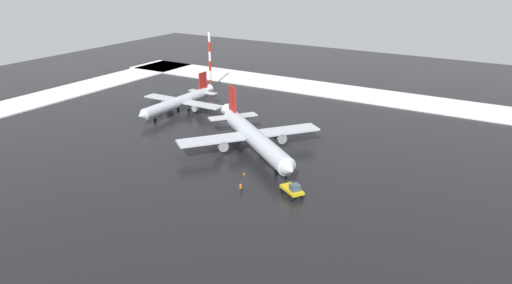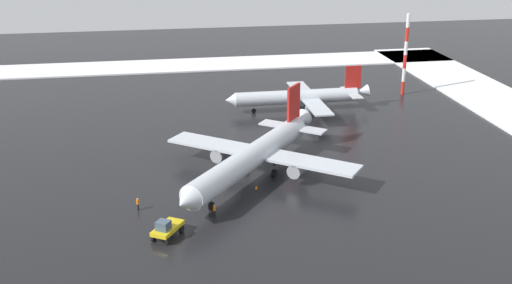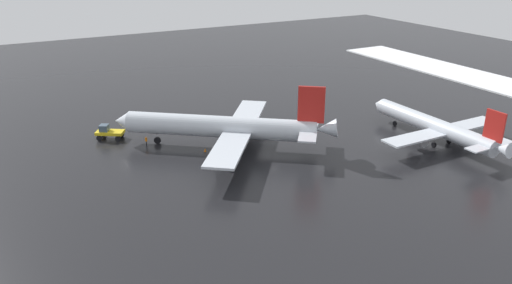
% 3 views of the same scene
% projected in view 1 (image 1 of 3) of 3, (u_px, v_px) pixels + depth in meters
% --- Properties ---
extents(ground_plane, '(240.00, 240.00, 0.00)m').
position_uv_depth(ground_plane, '(244.00, 140.00, 109.63)').
color(ground_plane, black).
extents(snow_bank_far, '(152.00, 16.00, 0.35)m').
position_uv_depth(snow_bank_far, '(333.00, 91.00, 149.60)').
color(snow_bank_far, white).
rests_on(snow_bank_far, ground_plane).
extents(snow_bank_right, '(14.00, 116.00, 0.35)m').
position_uv_depth(snow_bank_right, '(46.00, 97.00, 142.19)').
color(snow_bank_right, white).
rests_on(snow_bank_right, ground_plane).
extents(airplane_far_rear, '(30.89, 27.56, 10.92)m').
position_uv_depth(airplane_far_rear, '(254.00, 137.00, 100.97)').
color(airplane_far_rear, silver).
rests_on(airplane_far_rear, ground_plane).
extents(airplane_parked_starboard, '(23.63, 28.59, 8.51)m').
position_uv_depth(airplane_parked_starboard, '(179.00, 102.00, 128.20)').
color(airplane_parked_starboard, silver).
rests_on(airplane_parked_starboard, ground_plane).
extents(pushback_tug, '(5.07, 4.31, 2.50)m').
position_uv_depth(pushback_tug, '(293.00, 190.00, 83.48)').
color(pushback_tug, gold).
rests_on(pushback_tug, ground_plane).
extents(ground_crew_by_nose_gear, '(0.36, 0.36, 1.71)m').
position_uv_depth(ground_crew_by_nose_gear, '(286.00, 172.00, 90.85)').
color(ground_crew_by_nose_gear, black).
rests_on(ground_crew_by_nose_gear, ground_plane).
extents(ground_crew_beside_wing, '(0.36, 0.36, 1.71)m').
position_uv_depth(ground_crew_beside_wing, '(241.00, 188.00, 84.84)').
color(ground_crew_beside_wing, black).
rests_on(ground_crew_beside_wing, ground_plane).
extents(antenna_mast, '(0.70, 0.70, 17.11)m').
position_uv_depth(antenna_mast, '(210.00, 61.00, 149.19)').
color(antenna_mast, red).
rests_on(antenna_mast, ground_plane).
extents(traffic_cone_near_nose, '(0.36, 0.36, 0.55)m').
position_uv_depth(traffic_cone_near_nose, '(269.00, 156.00, 100.20)').
color(traffic_cone_near_nose, orange).
rests_on(traffic_cone_near_nose, ground_plane).
extents(traffic_cone_mid_line, '(0.36, 0.36, 0.55)m').
position_uv_depth(traffic_cone_mid_line, '(244.00, 173.00, 92.19)').
color(traffic_cone_mid_line, orange).
rests_on(traffic_cone_mid_line, ground_plane).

